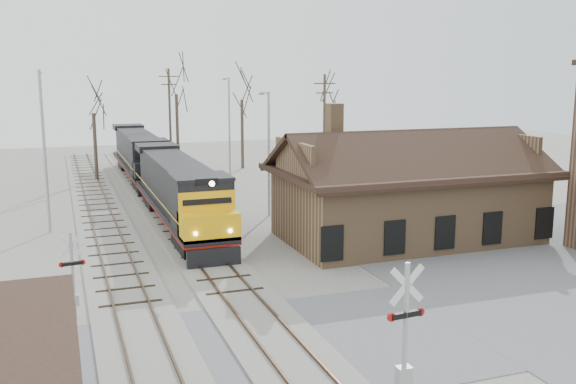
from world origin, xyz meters
name	(u,v)px	position (x,y,z in m)	size (l,w,h in m)	color
ground	(280,348)	(0.00, 0.00, 0.00)	(140.00, 140.00, 0.00)	#9F998F
road	(280,347)	(0.00, 0.00, 0.01)	(60.00, 9.00, 0.03)	#5E5E63
track_main	(194,243)	(0.00, 15.00, 0.07)	(3.40, 90.00, 0.24)	#9F998F
track_siding	(112,250)	(-4.50, 15.00, 0.07)	(3.40, 90.00, 0.24)	#9F998F
depot	(406,198)	(11.99, 12.00, 2.41)	(15.20, 9.31, 7.90)	#8D6A49
locomotive_lead	(179,192)	(0.00, 19.21, 2.29)	(2.94, 19.68, 4.37)	black
locomotive_trailing	(140,155)	(0.00, 39.17, 2.29)	(2.94, 19.68, 4.13)	black
crossbuck_near	(405,341)	(2.03, -5.09, 2.03)	(1.25, 0.33, 4.37)	#A5A8AD
crossbuck_far	(73,278)	(-6.72, 5.26, 1.69)	(1.01, 0.26, 3.53)	#A5A8AD
streetlight_a	(44,144)	(-7.74, 20.78, 5.45)	(0.25, 2.04, 9.81)	#A5A8AD
streetlight_b	(268,147)	(6.37, 20.77, 4.73)	(0.25, 2.04, 8.40)	#A5A8AD
streetlight_c	(229,124)	(7.46, 35.29, 5.17)	(0.25, 2.04, 9.26)	#A5A8AD
utility_pole_b	(170,116)	(4.00, 45.86, 5.28)	(2.00, 0.24, 10.11)	#382D23
utility_pole_c	(324,127)	(15.06, 31.58, 4.99)	(2.00, 0.24, 9.54)	#382D23
tree_b	(93,102)	(-3.79, 39.97, 7.10)	(4.07, 4.07, 9.98)	#382D23
tree_c	(176,82)	(4.89, 46.83, 8.74)	(5.00, 5.00, 12.26)	#382D23
tree_d	(242,88)	(10.81, 42.88, 8.15)	(4.67, 4.67, 11.44)	#382D23
tree_e	(330,102)	(17.88, 36.75, 6.95)	(3.99, 3.99, 9.77)	#382D23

